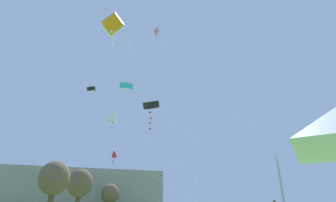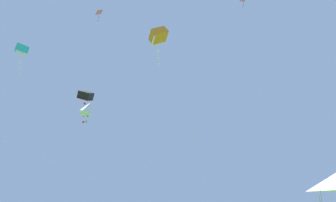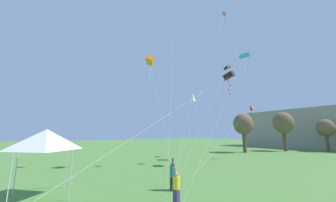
# 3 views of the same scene
# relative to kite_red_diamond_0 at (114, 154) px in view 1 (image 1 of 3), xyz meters

# --- Properties ---
(distant_building) EXTENTS (34.27, 8.02, 10.13)m
(distant_building) POSITION_rel_kite_red_diamond_0_xyz_m (-3.68, 31.14, -2.70)
(distant_building) COLOR gray
(distant_building) RESTS_ON ground
(tree_far_right) EXTENTS (4.21, 4.21, 8.49)m
(tree_far_right) POSITION_rel_kite_red_diamond_0_xyz_m (-3.66, 17.54, -1.74)
(tree_far_right) COLOR brown
(tree_far_right) RESTS_ON ground
(tree_far_left) EXTENTS (3.90, 3.90, 7.88)m
(tree_far_left) POSITION_rel_kite_red_diamond_0_xyz_m (-6.71, 7.45, -2.17)
(tree_far_left) COLOR brown
(tree_far_left) RESTS_ON ground
(tree_far_centre) EXTENTS (3.37, 3.37, 6.81)m
(tree_far_centre) POSITION_rel_kite_red_diamond_0_xyz_m (1.94, 23.63, -2.93)
(tree_far_centre) COLOR brown
(tree_far_centre) RESTS_ON ground
(kite_red_diamond_0) EXTENTS (6.79, 19.20, 8.32)m
(kite_red_diamond_0) POSITION_rel_kite_red_diamond_0_xyz_m (0.00, 0.00, 0.00)
(kite_red_diamond_0) COLOR silver
(kite_red_diamond_0) RESTS_ON ground
(kite_cyan_box_1) EXTENTS (8.58, 19.37, 16.25)m
(kite_cyan_box_1) POSITION_rel_kite_red_diamond_0_xyz_m (0.63, -1.75, 7.82)
(kite_cyan_box_1) COLOR silver
(kite_cyan_box_1) RESTS_ON ground
(kite_white_diamond_3) EXTENTS (7.92, 9.07, 9.13)m
(kite_white_diamond_3) POSITION_rel_kite_red_diamond_0_xyz_m (-1.27, -10.91, 0.70)
(kite_white_diamond_3) COLOR silver
(kite_white_diamond_3) RESTS_ON ground
(kite_black_box_4) EXTENTS (11.62, 24.15, 11.58)m
(kite_black_box_4) POSITION_rel_kite_red_diamond_0_xyz_m (2.36, -7.96, 3.10)
(kite_black_box_4) COLOR silver
(kite_black_box_4) RESTS_ON ground
(kite_pink_delta_6) EXTENTS (4.00, 11.44, 19.39)m
(kite_pink_delta_6) POSITION_rel_kite_red_diamond_0_xyz_m (2.69, -8.74, 10.90)
(kite_pink_delta_6) COLOR silver
(kite_pink_delta_6) RESTS_ON ground
(kite_black_box_7) EXTENTS (9.85, 18.71, 15.55)m
(kite_black_box_7) POSITION_rel_kite_red_diamond_0_xyz_m (-3.36, -0.88, 7.25)
(kite_black_box_7) COLOR silver
(kite_black_box_7) RESTS_ON ground
(kite_orange_box_8) EXTENTS (9.18, 3.03, 13.16)m
(kite_orange_box_8) POSITION_rel_kite_red_diamond_0_xyz_m (-2.22, -16.70, 4.67)
(kite_orange_box_8) COLOR silver
(kite_orange_box_8) RESTS_ON ground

